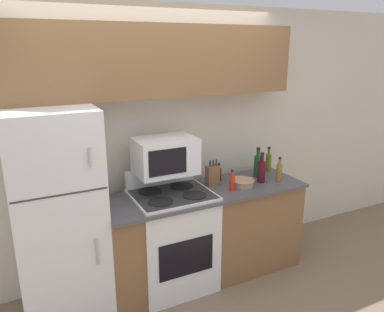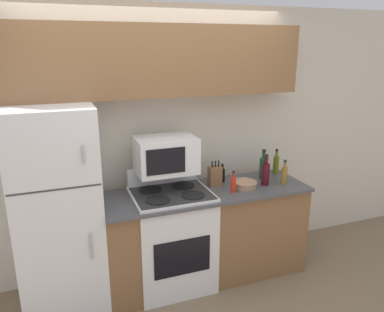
{
  "view_description": "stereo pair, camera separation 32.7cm",
  "coord_description": "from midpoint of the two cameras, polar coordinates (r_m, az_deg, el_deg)",
  "views": [
    {
      "loc": [
        -1.22,
        -2.55,
        2.18
      ],
      "look_at": [
        0.18,
        0.26,
        1.25
      ],
      "focal_mm": 35.0,
      "sensor_mm": 36.0,
      "label": 1
    },
    {
      "loc": [
        -0.92,
        -2.68,
        2.18
      ],
      "look_at": [
        0.18,
        0.26,
        1.25
      ],
      "focal_mm": 35.0,
      "sensor_mm": 36.0,
      "label": 2
    }
  ],
  "objects": [
    {
      "name": "wall_back",
      "position": [
        3.61,
        -2.66,
        1.96
      ],
      "size": [
        8.0,
        0.05,
        2.55
      ],
      "color": "beige",
      "rests_on": "ground_plane"
    },
    {
      "name": "bottle_hot_sauce",
      "position": [
        3.42,
        9.04,
        -4.27
      ],
      "size": [
        0.05,
        0.05,
        0.2
      ],
      "color": "red",
      "rests_on": "lower_cabinets"
    },
    {
      "name": "bottle_soy_sauce",
      "position": [
        3.67,
        7.19,
        -2.87
      ],
      "size": [
        0.05,
        0.05,
        0.18
      ],
      "color": "black",
      "rests_on": "lower_cabinets"
    },
    {
      "name": "upper_cabinets",
      "position": [
        3.33,
        -1.87,
        14.3
      ],
      "size": [
        2.58,
        0.31,
        0.61
      ],
      "color": "brown",
      "rests_on": "refrigerator"
    },
    {
      "name": "refrigerator",
      "position": [
        3.23,
        -16.98,
        -8.11
      ],
      "size": [
        0.66,
        0.71,
        1.75
      ],
      "color": "white",
      "rests_on": "ground_plane"
    },
    {
      "name": "bowl",
      "position": [
        3.56,
        10.7,
        -4.28
      ],
      "size": [
        0.23,
        0.23,
        0.06
      ],
      "color": "tan",
      "rests_on": "lower_cabinets"
    },
    {
      "name": "ground_plane",
      "position": [
        3.56,
        1.45,
        -21.21
      ],
      "size": [
        12.0,
        12.0,
        0.0
      ],
      "primitive_type": "plane",
      "color": "#7F6B51"
    },
    {
      "name": "bottle_wine_green",
      "position": [
        3.81,
        13.24,
        -1.72
      ],
      "size": [
        0.08,
        0.08,
        0.3
      ],
      "color": "#194C23",
      "rests_on": "lower_cabinets"
    },
    {
      "name": "lower_cabinets",
      "position": [
        3.66,
        4.71,
        -11.79
      ],
      "size": [
        1.92,
        0.62,
        0.9
      ],
      "color": "brown",
      "rests_on": "ground_plane"
    },
    {
      "name": "stove",
      "position": [
        3.52,
        -0.37,
        -12.43
      ],
      "size": [
        0.7,
        0.6,
        1.09
      ],
      "color": "white",
      "rests_on": "ground_plane"
    },
    {
      "name": "bottle_vinegar",
      "position": [
        3.72,
        16.36,
        -2.79
      ],
      "size": [
        0.06,
        0.06,
        0.24
      ],
      "color": "olive",
      "rests_on": "lower_cabinets"
    },
    {
      "name": "bottle_olive_oil",
      "position": [
        4.0,
        14.99,
        -1.21
      ],
      "size": [
        0.06,
        0.06,
        0.26
      ],
      "color": "#5B6619",
      "rests_on": "lower_cabinets"
    },
    {
      "name": "microwave",
      "position": [
        3.3,
        -1.21,
        0.13
      ],
      "size": [
        0.53,
        0.37,
        0.32
      ],
      "color": "white",
      "rests_on": "stove"
    },
    {
      "name": "knife_block",
      "position": [
        3.54,
        6.15,
        -3.09
      ],
      "size": [
        0.12,
        0.08,
        0.25
      ],
      "color": "brown",
      "rests_on": "lower_cabinets"
    },
    {
      "name": "bottle_wine_red",
      "position": [
        3.64,
        13.69,
        -2.58
      ],
      "size": [
        0.08,
        0.08,
        0.3
      ],
      "color": "#470F19",
      "rests_on": "lower_cabinets"
    }
  ]
}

